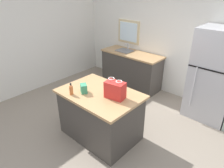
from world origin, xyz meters
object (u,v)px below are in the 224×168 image
(kitchen_island, at_px, (100,115))
(bottle, at_px, (71,90))
(shopping_bag, at_px, (115,90))
(refrigerator, at_px, (214,76))
(small_box, at_px, (84,89))

(kitchen_island, xyz_separation_m, bottle, (-0.30, -0.35, 0.52))
(kitchen_island, height_order, shopping_bag, shopping_bag)
(refrigerator, relative_size, bottle, 9.00)
(kitchen_island, xyz_separation_m, refrigerator, (1.18, 1.92, 0.46))
(kitchen_island, distance_m, refrigerator, 2.30)
(kitchen_island, relative_size, refrigerator, 0.75)
(kitchen_island, bearing_deg, refrigerator, 58.44)
(kitchen_island, xyz_separation_m, shopping_bag, (0.29, 0.05, 0.57))
(shopping_bag, bearing_deg, kitchen_island, -170.51)
(small_box, height_order, bottle, bottle)
(refrigerator, distance_m, bottle, 2.70)
(kitchen_island, bearing_deg, small_box, -139.74)
(shopping_bag, height_order, bottle, shopping_bag)
(kitchen_island, distance_m, bottle, 0.69)
(shopping_bag, relative_size, small_box, 2.29)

